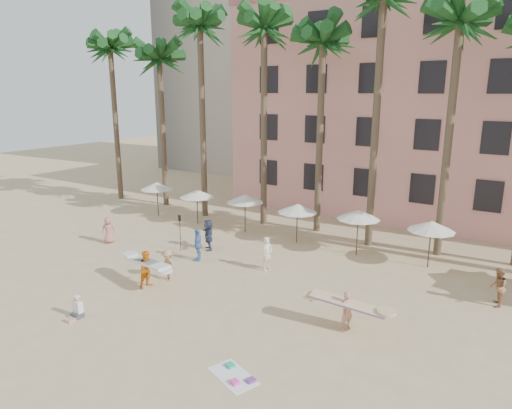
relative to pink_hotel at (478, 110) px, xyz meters
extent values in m
plane|color=#D1B789|center=(-7.00, -26.00, -8.00)|extent=(120.00, 120.00, 0.00)
cube|color=#EE9E91|center=(0.00, 0.00, 0.00)|extent=(35.00, 14.00, 16.00)
cylinder|color=brown|center=(-27.00, -11.00, -1.50)|extent=(0.44, 0.44, 13.00)
cylinder|color=brown|center=(-22.00, -10.50, -2.00)|extent=(0.44, 0.44, 12.00)
cylinder|color=brown|center=(-17.00, -11.50, -1.00)|extent=(0.44, 0.44, 14.00)
cylinder|color=brown|center=(-12.00, -11.00, -1.25)|extent=(0.44, 0.44, 13.50)
cylinder|color=brown|center=(-8.00, -10.50, -1.75)|extent=(0.44, 0.44, 12.50)
cylinder|color=brown|center=(-4.00, -11.50, -0.75)|extent=(0.44, 0.44, 14.50)
cylinder|color=brown|center=(0.00, -11.00, -1.50)|extent=(0.44, 0.44, 13.00)
cylinder|color=#332B23|center=(-20.00, -13.50, -6.75)|extent=(0.07, 0.07, 2.50)
cone|color=white|center=(-20.00, -13.50, -5.65)|extent=(2.50, 2.50, 0.55)
cylinder|color=#332B23|center=(-16.00, -13.60, -6.80)|extent=(0.07, 0.07, 2.40)
cone|color=white|center=(-16.00, -13.60, -5.75)|extent=(2.50, 2.50, 0.55)
cylinder|color=#332B23|center=(-12.00, -13.40, -6.75)|extent=(0.07, 0.07, 2.50)
cone|color=white|center=(-12.00, -13.40, -5.65)|extent=(2.50, 2.50, 0.55)
cylinder|color=#332B23|center=(-8.00, -13.50, -6.80)|extent=(0.07, 0.07, 2.40)
cone|color=white|center=(-8.00, -13.50, -5.75)|extent=(2.50, 2.50, 0.55)
cylinder|color=#332B23|center=(-4.00, -13.60, -6.70)|extent=(0.07, 0.07, 2.60)
cone|color=white|center=(-4.00, -13.60, -5.55)|extent=(2.50, 2.50, 0.55)
cylinder|color=#332B23|center=(0.00, -13.40, -6.75)|extent=(0.07, 0.07, 2.50)
cone|color=white|center=(0.00, -13.40, -5.65)|extent=(2.50, 2.50, 0.55)
cube|color=white|center=(-3.32, -27.13, -7.99)|extent=(2.04, 1.59, 0.02)
cube|color=#27AC84|center=(-3.71, -26.76, -7.93)|extent=(0.37, 0.34, 0.10)
cube|color=#FF46BC|center=(-3.02, -27.46, -7.92)|extent=(0.34, 0.31, 0.12)
cube|color=#773C92|center=(-2.65, -27.07, -7.94)|extent=(0.35, 0.37, 0.08)
imported|color=tan|center=(-1.26, -22.11, -7.19)|extent=(0.60, 0.70, 1.62)
cube|color=beige|center=(-1.26, -22.11, -6.87)|extent=(3.11, 1.03, 0.37)
imported|color=orange|center=(-11.04, -23.43, -7.08)|extent=(0.79, 0.96, 1.85)
cube|color=silver|center=(-11.04, -23.43, -6.71)|extent=(3.17, 1.40, 0.31)
imported|color=white|center=(-7.22, -18.42, -7.08)|extent=(0.56, 0.74, 1.85)
imported|color=#5380C3|center=(-11.27, -19.29, -7.05)|extent=(0.93, 1.20, 1.89)
imported|color=#B46E65|center=(-18.01, -19.93, -7.16)|extent=(0.93, 0.97, 1.67)
imported|color=#A46B44|center=(3.62, -16.56, -7.11)|extent=(0.78, 0.94, 1.79)
imported|color=#353E5D|center=(-11.90, -17.53, -7.06)|extent=(1.58, 1.66, 1.88)
imported|color=tan|center=(-10.77, -22.29, -7.19)|extent=(1.10, 0.71, 1.62)
cylinder|color=black|center=(-13.19, -18.61, -6.95)|extent=(0.04, 0.04, 2.10)
cube|color=black|center=(-13.19, -18.61, -5.95)|extent=(0.18, 0.03, 0.35)
cube|color=#3F3F4C|center=(-11.28, -27.32, -7.88)|extent=(0.43, 0.40, 0.23)
cube|color=tan|center=(-11.28, -27.66, -7.94)|extent=(0.39, 0.43, 0.12)
cube|color=white|center=(-11.28, -27.27, -7.52)|extent=(0.42, 0.25, 0.53)
sphere|color=tan|center=(-11.28, -27.27, -7.13)|extent=(0.23, 0.23, 0.23)
camera|label=1|loc=(4.58, -38.15, 1.37)|focal=32.00mm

